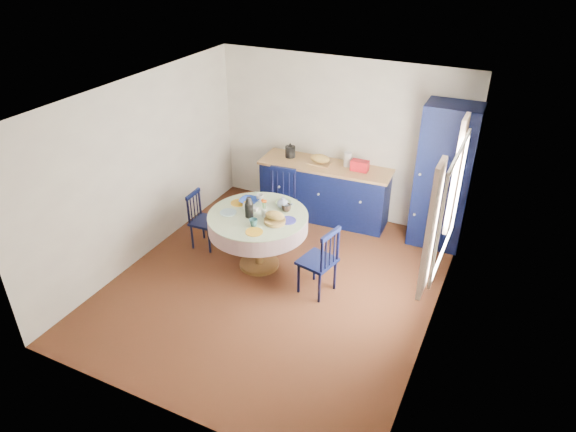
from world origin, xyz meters
name	(u,v)px	position (x,y,z in m)	size (l,w,h in m)	color
floor	(275,284)	(0.00, 0.00, 0.00)	(4.50, 4.50, 0.00)	black
ceiling	(272,98)	(0.00, 0.00, 2.50)	(4.50, 4.50, 0.00)	white
wall_back	(340,139)	(0.00, 2.25, 1.25)	(4.00, 0.02, 2.50)	beige
wall_left	(141,170)	(-2.00, 0.00, 1.25)	(0.02, 4.50, 2.50)	beige
wall_right	(443,239)	(2.00, 0.00, 1.25)	(0.02, 4.50, 2.50)	beige
window	(447,203)	(1.95, 0.30, 1.52)	(0.10, 1.74, 1.45)	white
kitchen_counter	(325,190)	(-0.10, 1.96, 0.47)	(2.09, 0.75, 1.16)	black
pantry_cabinet	(444,177)	(1.66, 1.98, 1.05)	(0.75, 0.55, 2.10)	black
dining_table	(259,223)	(-0.39, 0.30, 0.68)	(1.33, 1.33, 1.09)	#553118
chair_left	(203,220)	(-1.37, 0.42, 0.43)	(0.38, 0.39, 0.84)	black
chair_far	(280,201)	(-0.56, 1.28, 0.50)	(0.48, 0.47, 0.99)	black
chair_right	(320,261)	(0.58, 0.11, 0.48)	(0.49, 0.50, 0.95)	black
mug_a	(247,207)	(-0.57, 0.34, 0.85)	(0.12, 0.12, 0.10)	silver
mug_b	(254,223)	(-0.30, 0.02, 0.86)	(0.11, 0.11, 0.10)	#32686E
mug_c	(286,208)	(-0.09, 0.55, 0.86)	(0.13, 0.13, 0.10)	black
mug_d	(260,198)	(-0.55, 0.65, 0.86)	(0.11, 0.11, 0.10)	silver
cobalt_bowl	(249,201)	(-0.65, 0.53, 0.84)	(0.26, 0.26, 0.06)	navy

